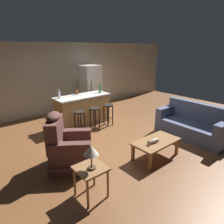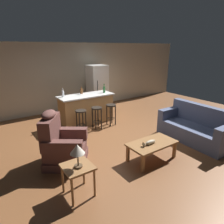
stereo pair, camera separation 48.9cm
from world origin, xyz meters
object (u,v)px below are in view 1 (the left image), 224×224
object	(u,v)px
end_table	(91,173)
refrigerator	(91,88)
bar_stool_left	(80,118)
bottle_tall_green	(77,92)
bar_stool_right	(108,111)
fish_figurine	(154,141)
bottle_short_amber	(59,95)
kitchen_island	(83,110)
table_lamp	(91,151)
recliner_near_lamp	(67,147)
bar_stool_middle	(95,114)
bottle_wine_dark	(100,89)
coffee_table	(156,143)
couch	(193,125)

from	to	relation	value
end_table	refrigerator	xyz separation A→B (m)	(2.88, 4.21, 0.42)
bar_stool_left	bottle_tall_green	distance (m)	1.14
bar_stool_right	refrigerator	distance (m)	1.96
fish_figurine	bottle_short_amber	world-z (taller)	bottle_short_amber
kitchen_island	fish_figurine	bearing A→B (deg)	-90.43
kitchen_island	refrigerator	xyz separation A→B (m)	(1.14, 1.20, 0.40)
table_lamp	refrigerator	xyz separation A→B (m)	(2.88, 4.25, 0.01)
recliner_near_lamp	refrigerator	size ratio (longest dim) A/B	0.68
kitchen_island	bar_stool_middle	bearing A→B (deg)	-87.63
refrigerator	bottle_tall_green	world-z (taller)	refrigerator
end_table	bottle_wine_dark	xyz separation A→B (m)	(2.43, 2.98, 0.60)
bar_stool_right	bottle_wine_dark	bearing A→B (deg)	78.35
bottle_wine_dark	bar_stool_right	bearing A→B (deg)	-101.65
kitchen_island	bar_stool_middle	distance (m)	0.63
kitchen_island	coffee_table	bearing A→B (deg)	-88.07
kitchen_island	bottle_short_amber	distance (m)	0.93
bar_stool_right	refrigerator	xyz separation A→B (m)	(0.58, 1.83, 0.41)
bar_stool_middle	bottle_short_amber	xyz separation A→B (m)	(-0.74, 0.79, 0.58)
coffee_table	fish_figurine	distance (m)	0.16
bar_stool_middle	bottle_short_amber	bearing A→B (deg)	133.14
fish_figurine	table_lamp	bearing A→B (deg)	-176.60
coffee_table	refrigerator	bearing A→B (deg)	75.80
kitchen_island	end_table	bearing A→B (deg)	-120.07
fish_figurine	bottle_tall_green	xyz separation A→B (m)	(-0.01, 3.19, 0.58)
couch	recliner_near_lamp	bearing A→B (deg)	-14.36
table_lamp	refrigerator	bearing A→B (deg)	55.83
bar_stool_right	bottle_wine_dark	distance (m)	0.85
fish_figurine	bar_stool_right	distance (m)	2.39
coffee_table	bar_stool_right	distance (m)	2.33
fish_figurine	bottle_tall_green	world-z (taller)	bottle_tall_green
table_lamp	bottle_wine_dark	distance (m)	3.87
coffee_table	bottle_short_amber	world-z (taller)	bottle_short_amber
coffee_table	bottle_tall_green	world-z (taller)	bottle_tall_green
table_lamp	refrigerator	size ratio (longest dim) A/B	0.23
fish_figurine	bottle_wine_dark	world-z (taller)	bottle_wine_dark
recliner_near_lamp	end_table	distance (m)	1.12
couch	coffee_table	bearing A→B (deg)	3.14
coffee_table	bar_stool_middle	xyz separation A→B (m)	(-0.07, 2.28, 0.11)
bar_stool_left	refrigerator	world-z (taller)	refrigerator
bottle_wine_dark	bottle_tall_green	bearing A→B (deg)	159.03
coffee_table	kitchen_island	world-z (taller)	kitchen_island
bottle_wine_dark	bar_stool_middle	bearing A→B (deg)	-137.80
kitchen_island	bottle_wine_dark	distance (m)	0.90
table_lamp	bottle_short_amber	distance (m)	3.37
table_lamp	bottle_short_amber	world-z (taller)	bottle_short_amber
fish_figurine	bottle_short_amber	xyz separation A→B (m)	(-0.69, 3.10, 0.59)
coffee_table	bottle_tall_green	distance (m)	3.23
coffee_table	table_lamp	xyz separation A→B (m)	(-1.84, -0.13, 0.50)
recliner_near_lamp	bottle_wine_dark	distance (m)	3.01
bottle_tall_green	recliner_near_lamp	bearing A→B (deg)	-125.95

